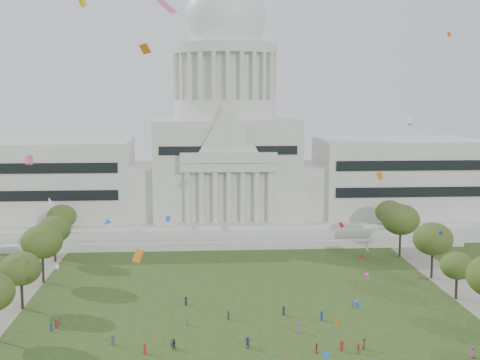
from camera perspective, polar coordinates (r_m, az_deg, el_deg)
name	(u,v)px	position (r m, az deg, el deg)	size (l,w,h in m)	color
capitol	(226,157)	(211.60, -1.24, 1.98)	(160.00, 64.50, 91.30)	silver
row_tree_l_3	(21,269)	(139.58, -18.20, -7.20)	(8.12, 8.12, 11.55)	black
row_tree_r_3	(457,266)	(146.34, 18.05, -6.97)	(7.01, 7.01, 9.98)	black
row_tree_l_4	(42,242)	(156.79, -16.55, -5.08)	(9.29, 9.29, 13.21)	black
row_tree_r_4	(433,239)	(160.09, 16.13, -4.85)	(9.19, 9.19, 13.06)	black
row_tree_l_5	(54,229)	(174.99, -15.57, -4.07)	(8.33, 8.33, 11.85)	black
row_tree_r_5	(401,220)	(178.25, 13.56, -3.30)	(9.82, 9.82, 13.96)	black
row_tree_l_6	(62,217)	(192.78, -14.96, -3.04)	(8.19, 8.19, 11.64)	black
row_tree_r_6	(390,212)	(196.08, 12.68, -2.72)	(8.42, 8.42, 11.97)	black
person_0	(473,352)	(117.87, 19.28, -13.69)	(0.96, 0.62, 1.96)	#994C8C
person_2	(365,344)	(116.95, 10.58, -13.57)	(0.93, 0.57, 1.91)	olive
person_3	(358,348)	(115.11, 10.03, -13.94)	(1.16, 0.60, 1.80)	#B21E1E
person_4	(248,343)	(115.46, 0.67, -13.74)	(1.07, 0.58, 1.83)	navy
person_5	(248,341)	(116.53, 0.66, -13.57)	(1.58, 0.62, 1.70)	#994C8C
person_8	(174,344)	(115.55, -5.69, -13.77)	(0.88, 0.54, 1.81)	#26262B
person_10	(316,348)	(114.29, 6.55, -14.06)	(0.98, 0.54, 1.68)	#B21E1E
distant_crowd	(175,340)	(117.65, -5.54, -13.40)	(63.97, 39.20, 1.90)	#B21E1E
kite_swarm	(245,185)	(105.48, 0.41, -0.40)	(86.00, 108.97, 65.04)	orange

